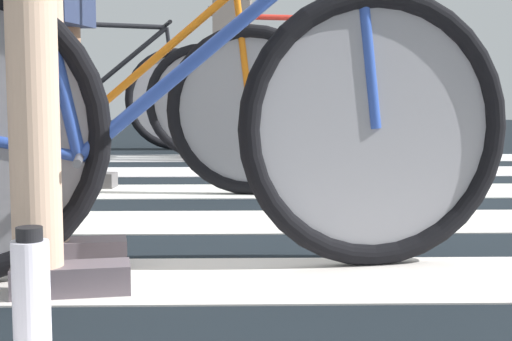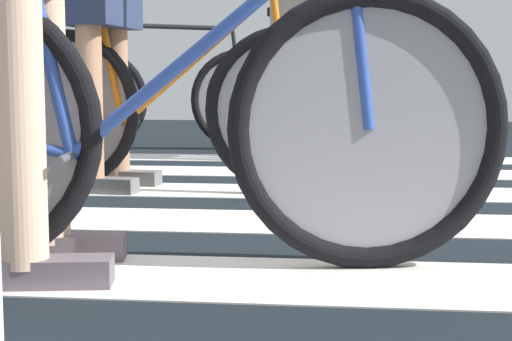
# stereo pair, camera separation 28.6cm
# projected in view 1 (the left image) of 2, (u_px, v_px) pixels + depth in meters

# --- Properties ---
(ground) EXTENTS (18.00, 14.00, 0.02)m
(ground) POSITION_uv_depth(u_px,v_px,m) (283.00, 209.00, 3.01)
(ground) COLOR black
(crosswalk_markings) EXTENTS (5.43, 4.23, 0.00)m
(crosswalk_markings) POSITION_uv_depth(u_px,v_px,m) (273.00, 205.00, 3.02)
(crosswalk_markings) COLOR silver
(crosswalk_markings) RESTS_ON ground
(bicycle_1_of_4) EXTENTS (1.72, 0.54, 0.93)m
(bicycle_1_of_4) POSITION_uv_depth(u_px,v_px,m) (174.00, 119.00, 1.89)
(bicycle_1_of_4) COLOR black
(bicycle_1_of_4) RESTS_ON ground
(bicycle_2_of_4) EXTENTS (1.73, 0.52, 0.93)m
(bicycle_2_of_4) POSITION_uv_depth(u_px,v_px,m) (130.00, 104.00, 3.32)
(bicycle_2_of_4) COLOR black
(bicycle_2_of_4) RESTS_ON ground
(cyclist_2_of_4) EXTENTS (0.36, 0.43, 1.00)m
(cyclist_2_of_4) POSITION_uv_depth(u_px,v_px,m) (58.00, 42.00, 3.32)
(cyclist_2_of_4) COLOR #A87A5B
(cyclist_2_of_4) RESTS_ON ground
(bicycle_3_of_4) EXTENTS (1.74, 0.52, 0.93)m
(bicycle_3_of_4) POSITION_uv_depth(u_px,v_px,m) (284.00, 97.00, 4.81)
(bicycle_3_of_4) COLOR black
(bicycle_3_of_4) RESTS_ON ground
(cyclist_3_of_4) EXTENTS (0.33, 0.42, 1.01)m
(cyclist_3_of_4) POSITION_uv_depth(u_px,v_px,m) (234.00, 53.00, 4.79)
(cyclist_3_of_4) COLOR brown
(cyclist_3_of_4) RESTS_ON ground
(bicycle_4_of_4) EXTENTS (1.72, 0.55, 0.93)m
(bicycle_4_of_4) POSITION_uv_depth(u_px,v_px,m) (102.00, 96.00, 5.39)
(bicycle_4_of_4) COLOR black
(bicycle_4_of_4) RESTS_ON ground
(water_bottle) EXTENTS (0.06, 0.06, 0.23)m
(water_bottle) POSITION_uv_depth(u_px,v_px,m) (31.00, 297.00, 1.33)
(water_bottle) COLOR white
(water_bottle) RESTS_ON ground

